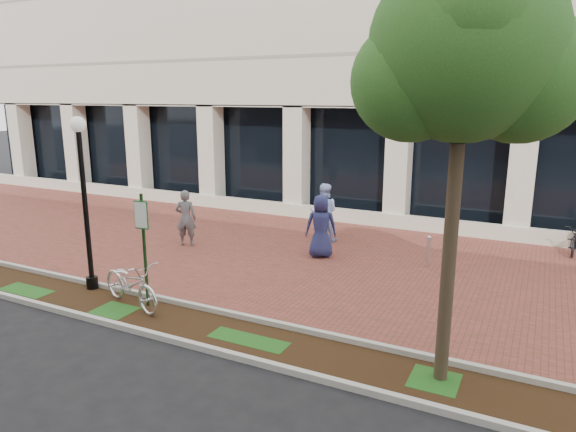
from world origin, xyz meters
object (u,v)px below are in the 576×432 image
at_px(pedestrian_right, 321,226).
at_px(bollard, 428,251).
at_px(lamppost, 84,194).
at_px(parking_sign, 143,236).
at_px(locked_bicycle, 131,283).
at_px(street_tree, 467,60).
at_px(pedestrian_left, 186,218).
at_px(pedestrian_mid, 324,212).

height_order(pedestrian_right, bollard, pedestrian_right).
height_order(lamppost, bollard, lamppost).
relative_size(parking_sign, locked_bicycle, 1.24).
bearing_deg(bollard, street_tree, -75.71).
bearing_deg(bollard, pedestrian_right, -170.99).
distance_m(locked_bicycle, pedestrian_right, 5.72).
distance_m(pedestrian_left, pedestrian_right, 4.29).
bearing_deg(lamppost, pedestrian_left, 93.61).
height_order(locked_bicycle, pedestrian_left, pedestrian_left).
xyz_separation_m(locked_bicycle, pedestrian_right, (2.31, 5.22, 0.38)).
bearing_deg(parking_sign, pedestrian_right, 61.31).
relative_size(pedestrian_left, pedestrian_mid, 0.94).
distance_m(street_tree, pedestrian_left, 10.56).
distance_m(locked_bicycle, pedestrian_mid, 7.08).
bearing_deg(parking_sign, street_tree, -8.11).
bearing_deg(locked_bicycle, lamppost, 93.02).
height_order(street_tree, bollard, street_tree).
xyz_separation_m(lamppost, locked_bicycle, (1.65, -0.39, -1.79)).
distance_m(locked_bicycle, pedestrian_left, 4.83).
relative_size(street_tree, pedestrian_mid, 3.53).
bearing_deg(lamppost, locked_bicycle, -13.45).
height_order(parking_sign, pedestrian_left, parking_sign).
relative_size(pedestrian_left, pedestrian_right, 0.96).
distance_m(pedestrian_left, pedestrian_mid, 4.36).
height_order(parking_sign, pedestrian_right, parking_sign).
relative_size(parking_sign, pedestrian_mid, 1.36).
xyz_separation_m(locked_bicycle, pedestrian_mid, (1.71, 6.86, 0.40)).
bearing_deg(pedestrian_mid, parking_sign, 61.68).
xyz_separation_m(parking_sign, bollard, (5.00, 5.54, -1.16)).
height_order(locked_bicycle, pedestrian_right, pedestrian_right).
distance_m(street_tree, pedestrian_right, 7.99).
distance_m(parking_sign, locked_bicycle, 1.12).
relative_size(parking_sign, pedestrian_left, 1.45).
bearing_deg(parking_sign, pedestrian_mid, 71.12).
xyz_separation_m(street_tree, pedestrian_right, (-4.43, 5.19, -4.15)).
bearing_deg(pedestrian_mid, bollard, 145.61).
relative_size(pedestrian_left, bollard, 1.97).
distance_m(street_tree, pedestrian_mid, 9.43).
height_order(parking_sign, pedestrian_mid, parking_sign).
distance_m(parking_sign, street_tree, 7.31).
height_order(parking_sign, bollard, parking_sign).
xyz_separation_m(street_tree, bollard, (-1.44, 5.67, -4.62)).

